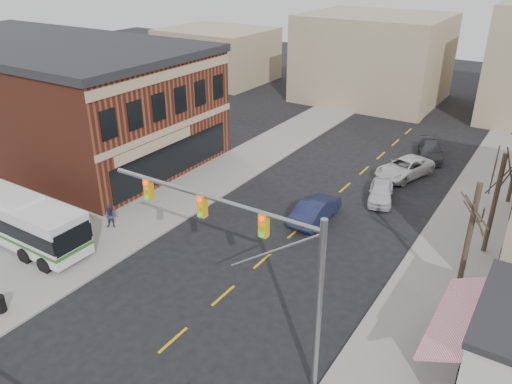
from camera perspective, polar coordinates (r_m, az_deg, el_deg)
ground at (r=23.76m, az=-12.80°, el=-18.93°), size 160.00×160.00×0.00m
sidewalk_west at (r=41.77m, az=-3.01°, el=2.58°), size 5.00×60.00×0.12m
sidewalk_east at (r=35.35m, az=23.06°, el=-4.16°), size 5.00×60.00×0.12m
brick_building at (r=49.73m, az=-22.93°, el=10.19°), size 30.40×15.40×9.60m
tree_east_a at (r=26.63m, az=22.96°, el=-5.67°), size 0.28×0.28×6.75m
tree_east_b at (r=32.04m, az=25.57°, el=-1.27°), size 0.28×0.28×6.30m
transit_bus at (r=34.52m, az=-26.36°, el=-2.37°), size 12.05×2.64×3.10m
traffic_signal_mast at (r=19.98m, az=0.03°, el=-6.63°), size 10.42×0.30×8.00m
car_a at (r=37.41m, az=14.07°, el=0.01°), size 2.79×4.47×1.42m
car_b at (r=33.85m, az=6.86°, el=-1.98°), size 1.87×5.02×1.64m
car_c at (r=41.96m, az=16.59°, el=2.64°), size 4.14×5.97×1.51m
car_d at (r=46.56m, az=19.30°, el=4.45°), size 3.32×5.15×1.39m
pedestrian_near at (r=31.46m, az=-20.17°, el=-5.24°), size 0.52×0.75×1.96m
pedestrian_far at (r=33.85m, az=-16.27°, el=-2.74°), size 0.96×0.91×1.57m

